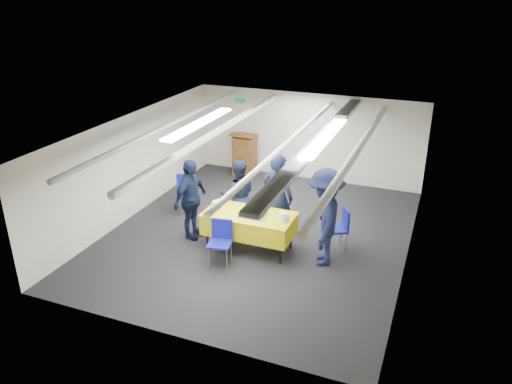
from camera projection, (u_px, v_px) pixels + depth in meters
ground at (259, 234)px, 10.50m from camera, size 7.00×7.00×0.00m
room_shell at (271, 147)px, 10.11m from camera, size 6.00×7.00×2.30m
serving_table at (249, 224)px, 9.72m from camera, size 1.76×0.87×0.77m
sheet_cake at (253, 214)px, 9.54m from camera, size 0.51×0.39×0.09m
plate_stack_left at (217, 206)px, 9.79m from camera, size 0.20×0.20×0.18m
plate_stack_right at (284, 217)px, 9.32m from camera, size 0.20×0.20×0.17m
podium at (245, 154)px, 13.41m from camera, size 0.62×0.53×1.25m
chair_near at (221, 238)px, 9.25m from camera, size 0.49×0.49×0.87m
chair_right at (340, 225)px, 9.73m from camera, size 0.57×0.57×0.87m
chair_left at (186, 189)px, 11.39m from camera, size 0.59×0.59×0.87m
sailor_a at (278, 197)px, 10.04m from camera, size 0.72×0.53×1.83m
sailor_b at (238, 196)px, 10.41m from camera, size 0.96×0.90×1.57m
sailor_c at (191, 199)px, 10.09m from camera, size 0.54×1.04×1.69m
sailor_d at (324, 218)px, 9.11m from camera, size 0.95×1.33×1.87m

